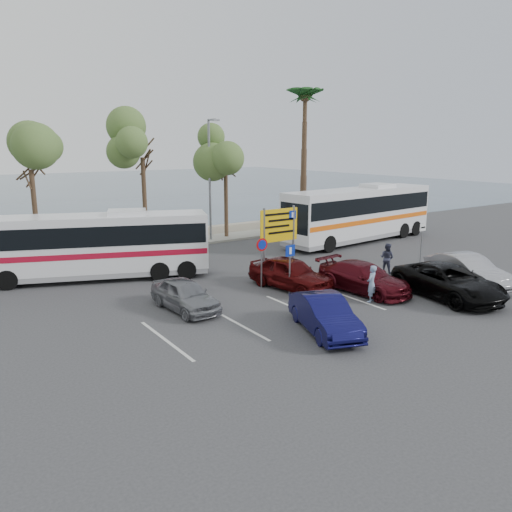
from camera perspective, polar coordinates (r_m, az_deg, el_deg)
ground at (r=21.92m, az=5.54°, el=-4.80°), size 120.00×120.00×0.00m
kerb_strip at (r=33.51m, az=-9.99°, el=1.33°), size 44.00×2.40×0.15m
seawall at (r=35.27m, az=-11.36°, el=2.21°), size 48.00×0.80×0.60m
sea at (r=77.44m, az=-24.45°, el=6.72°), size 140.00×140.00×0.00m
tree_left at (r=30.48m, az=-24.46°, el=10.53°), size 3.20×3.20×7.20m
tree_mid at (r=32.29m, az=-12.92°, el=12.54°), size 3.20×3.20×8.00m
tree_right at (r=34.97m, az=-3.52°, el=12.02°), size 3.20×3.20×7.40m
palm_tree at (r=39.17m, az=5.64°, el=17.48°), size 4.80×4.80×11.20m
street_lamp_right at (r=33.85m, az=-5.26°, el=9.31°), size 0.45×1.15×8.01m
direction_sign at (r=24.39m, az=2.65°, el=2.92°), size 2.20×0.12×3.60m
sign_no_stop at (r=22.99m, az=0.66°, el=0.15°), size 0.60×0.08×2.35m
sign_parking at (r=22.00m, az=3.90°, el=-0.73°), size 0.50×0.07×2.25m
sign_taxi at (r=29.58m, az=18.43°, el=2.02°), size 0.50×0.07×2.20m
lane_markings at (r=20.50m, az=4.88°, el=-6.03°), size 12.02×4.20×0.01m
coach_bus_left at (r=25.73m, az=-17.97°, el=0.89°), size 11.03×6.09×3.40m
coach_bus_right at (r=34.88m, az=11.73°, el=4.56°), size 12.55×3.71×3.85m
car_silver_a at (r=20.32m, az=-8.13°, el=-4.41°), size 1.72×3.81×1.27m
car_blue at (r=17.97m, az=7.85°, el=-6.63°), size 2.64×4.24×1.32m
car_maroon at (r=23.05m, az=12.19°, el=-2.44°), size 2.29×4.74×1.33m
car_red at (r=23.08m, az=3.95°, el=-1.98°), size 2.41×4.53×1.47m
suv_black at (r=23.23m, az=21.16°, el=-2.76°), size 3.20×5.51×1.44m
car_silver_b at (r=25.54m, az=23.00°, el=-1.53°), size 2.60×4.72×1.48m
pedestrian_near at (r=21.66m, az=13.06°, el=-3.11°), size 0.68×0.56×1.59m
pedestrian_far at (r=26.78m, az=14.73°, el=-0.21°), size 0.77×0.88×1.55m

